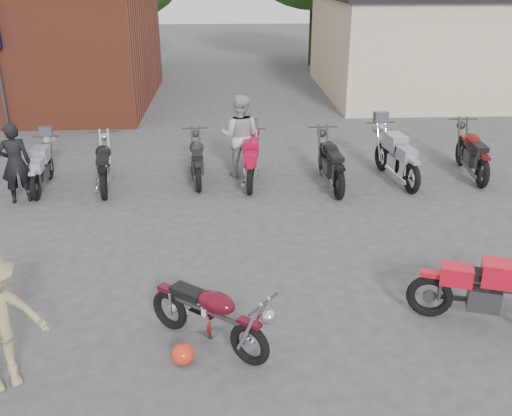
{
  "coord_description": "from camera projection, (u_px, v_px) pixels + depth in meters",
  "views": [
    {
      "loc": [
        -0.33,
        -6.76,
        4.44
      ],
      "look_at": [
        0.12,
        1.63,
        0.9
      ],
      "focal_mm": 40.0,
      "sensor_mm": 36.0,
      "label": 1
    }
  ],
  "objects": [
    {
      "name": "row_bike_5",
      "position": [
        331.0,
        159.0,
        12.37
      ],
      "size": [
        0.79,
        2.14,
        1.23
      ],
      "primitive_type": null,
      "rotation": [
        0.0,
        0.0,
        1.62
      ],
      "color": "black",
      "rests_on": "ground"
    },
    {
      "name": "stucco_building",
      "position": [
        458.0,
        45.0,
        21.5
      ],
      "size": [
        10.0,
        8.0,
        3.5
      ],
      "primitive_type": "cube",
      "color": "tan",
      "rests_on": "ground"
    },
    {
      "name": "row_bike_6",
      "position": [
        396.0,
        154.0,
        12.69
      ],
      "size": [
        1.02,
        2.23,
        1.25
      ],
      "primitive_type": null,
      "rotation": [
        0.0,
        0.0,
        1.72
      ],
      "color": "#8F909C",
      "rests_on": "ground"
    },
    {
      "name": "helmet",
      "position": [
        183.0,
        354.0,
        6.89
      ],
      "size": [
        0.35,
        0.35,
        0.26
      ],
      "primitive_type": "ellipsoid",
      "rotation": [
        0.0,
        0.0,
        0.26
      ],
      "color": "red",
      "rests_on": "ground"
    },
    {
      "name": "vintage_motorcycle",
      "position": [
        210.0,
        311.0,
        7.06
      ],
      "size": [
        1.77,
        1.57,
        1.04
      ],
      "primitive_type": null,
      "rotation": [
        0.0,
        0.0,
        -0.67
      ],
      "color": "#4F0917",
      "rests_on": "ground"
    },
    {
      "name": "ground",
      "position": [
        254.0,
        313.0,
        7.96
      ],
      "size": [
        90.0,
        90.0,
        0.0
      ],
      "primitive_type": "plane",
      "color": "#3A3A3D"
    },
    {
      "name": "row_bike_1",
      "position": [
        41.0,
        165.0,
        12.26
      ],
      "size": [
        0.74,
        1.88,
        1.06
      ],
      "primitive_type": null,
      "rotation": [
        0.0,
        0.0,
        1.64
      ],
      "color": "#979CA5",
      "rests_on": "ground"
    },
    {
      "name": "row_bike_3",
      "position": [
        197.0,
        157.0,
        12.71
      ],
      "size": [
        0.77,
        1.97,
        1.12
      ],
      "primitive_type": null,
      "rotation": [
        0.0,
        0.0,
        1.64
      ],
      "color": "black",
      "rests_on": "ground"
    },
    {
      "name": "sportbike",
      "position": [
        492.0,
        288.0,
        7.47
      ],
      "size": [
        2.08,
        1.28,
        1.14
      ],
      "primitive_type": null,
      "rotation": [
        0.0,
        0.0,
        -0.34
      ],
      "color": "red",
      "rests_on": "ground"
    },
    {
      "name": "row_bike_2",
      "position": [
        104.0,
        162.0,
        12.31
      ],
      "size": [
        0.94,
        2.06,
        1.15
      ],
      "primitive_type": null,
      "rotation": [
        0.0,
        0.0,
        1.72
      ],
      "color": "black",
      "rests_on": "ground"
    },
    {
      "name": "row_bike_7",
      "position": [
        473.0,
        150.0,
        13.0
      ],
      "size": [
        0.9,
        2.19,
        1.24
      ],
      "primitive_type": null,
      "rotation": [
        0.0,
        0.0,
        1.48
      ],
      "color": "#5A0E0B",
      "rests_on": "ground"
    },
    {
      "name": "row_bike_4",
      "position": [
        251.0,
        158.0,
        12.58
      ],
      "size": [
        0.8,
        2.0,
        1.14
      ],
      "primitive_type": null,
      "rotation": [
        0.0,
        0.0,
        1.49
      ],
      "color": "#B40F32",
      "rests_on": "ground"
    },
    {
      "name": "person_dark",
      "position": [
        15.0,
        163.0,
        11.44
      ],
      "size": [
        0.7,
        0.57,
        1.66
      ],
      "primitive_type": "imported",
      "rotation": [
        0.0,
        0.0,
        3.47
      ],
      "color": "black",
      "rests_on": "ground"
    },
    {
      "name": "person_light",
      "position": [
        240.0,
        136.0,
        12.91
      ],
      "size": [
        1.04,
        0.88,
        1.87
      ],
      "primitive_type": "imported",
      "rotation": [
        0.0,
        0.0,
        2.93
      ],
      "color": "#ADACA8",
      "rests_on": "ground"
    }
  ]
}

